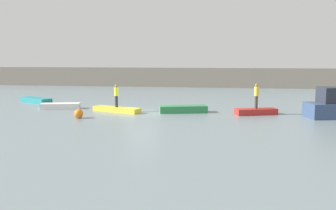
# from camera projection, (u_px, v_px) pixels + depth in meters

# --- Properties ---
(ground_plane) EXTENTS (120.00, 120.00, 0.00)m
(ground_plane) POSITION_uv_depth(u_px,v_px,m) (141.00, 113.00, 27.81)
(ground_plane) COLOR slate
(embankment_wall) EXTENTS (80.00, 1.20, 2.64)m
(embankment_wall) POSITION_uv_depth(u_px,v_px,m) (180.00, 77.00, 51.47)
(embankment_wall) COLOR gray
(embankment_wall) RESTS_ON ground_plane
(rowboat_teal) EXTENTS (3.59, 2.69, 0.45)m
(rowboat_teal) POSITION_uv_depth(u_px,v_px,m) (36.00, 100.00, 34.13)
(rowboat_teal) COLOR teal
(rowboat_teal) RESTS_ON ground_plane
(rowboat_white) EXTENTS (3.20, 1.73, 0.44)m
(rowboat_white) POSITION_uv_depth(u_px,v_px,m) (60.00, 106.00, 30.18)
(rowboat_white) COLOR white
(rowboat_white) RESTS_ON ground_plane
(rowboat_yellow) EXTENTS (3.98, 2.25, 0.37)m
(rowboat_yellow) POSITION_uv_depth(u_px,v_px,m) (117.00, 109.00, 28.42)
(rowboat_yellow) COLOR gold
(rowboat_yellow) RESTS_ON ground_plane
(rowboat_green) EXTENTS (3.72, 2.01, 0.53)m
(rowboat_green) POSITION_uv_depth(u_px,v_px,m) (183.00, 109.00, 28.12)
(rowboat_green) COLOR #2D7F47
(rowboat_green) RESTS_ON ground_plane
(rowboat_red) EXTENTS (3.15, 1.90, 0.44)m
(rowboat_red) POSITION_uv_depth(u_px,v_px,m) (256.00, 112.00, 27.13)
(rowboat_red) COLOR red
(rowboat_red) RESTS_ON ground_plane
(person_yellow_shirt) EXTENTS (0.32, 0.32, 1.81)m
(person_yellow_shirt) POSITION_uv_depth(u_px,v_px,m) (256.00, 95.00, 26.97)
(person_yellow_shirt) COLOR #38332D
(person_yellow_shirt) RESTS_ON rowboat_red
(person_hiviz_shirt) EXTENTS (0.32, 0.32, 1.71)m
(person_hiviz_shirt) POSITION_uv_depth(u_px,v_px,m) (116.00, 94.00, 28.27)
(person_hiviz_shirt) COLOR #232838
(person_hiviz_shirt) RESTS_ON rowboat_yellow
(mooring_buoy) EXTENTS (0.62, 0.62, 0.62)m
(mooring_buoy) POSITION_uv_depth(u_px,v_px,m) (79.00, 114.00, 25.53)
(mooring_buoy) COLOR orange
(mooring_buoy) RESTS_ON ground_plane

